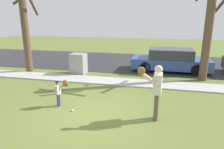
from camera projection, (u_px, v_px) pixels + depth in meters
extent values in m
plane|color=olive|center=(114.00, 82.00, 10.06)|extent=(48.00, 48.00, 0.00)
cube|color=#B2B2AD|center=(114.00, 81.00, 10.14)|extent=(36.00, 1.20, 0.06)
cube|color=#2D2D30|center=(129.00, 62.00, 14.84)|extent=(36.00, 6.80, 0.02)
cylinder|color=brown|center=(156.00, 108.00, 6.20)|extent=(0.14, 0.14, 0.87)
cylinder|color=brown|center=(157.00, 105.00, 6.35)|extent=(0.14, 0.14, 0.87)
cube|color=silver|center=(158.00, 83.00, 6.08)|extent=(0.26, 0.43, 0.62)
sphere|color=beige|center=(159.00, 69.00, 5.96)|extent=(0.24, 0.24, 0.24)
cylinder|color=beige|center=(148.00, 78.00, 5.85)|extent=(0.54, 0.14, 0.42)
ellipsoid|color=brown|center=(141.00, 71.00, 5.86)|extent=(0.23, 0.15, 0.26)
cylinder|color=beige|center=(158.00, 80.00, 6.31)|extent=(0.10, 0.10, 0.58)
cylinder|color=navy|center=(59.00, 100.00, 7.34)|extent=(0.07, 0.07, 0.46)
cylinder|color=navy|center=(58.00, 100.00, 7.26)|extent=(0.07, 0.07, 0.46)
cube|color=silver|center=(58.00, 90.00, 7.19)|extent=(0.14, 0.23, 0.33)
sphere|color=#A87A5B|center=(57.00, 83.00, 7.13)|extent=(0.13, 0.13, 0.13)
cylinder|color=black|center=(57.00, 82.00, 7.12)|extent=(0.13, 0.13, 0.04)
cylinder|color=#A87A5B|center=(63.00, 86.00, 7.25)|extent=(0.29, 0.07, 0.22)
ellipsoid|color=brown|center=(66.00, 83.00, 7.19)|extent=(0.23, 0.15, 0.26)
cylinder|color=#A87A5B|center=(56.00, 91.00, 7.06)|extent=(0.05, 0.05, 0.31)
sphere|color=white|center=(72.00, 110.00, 6.92)|extent=(0.07, 0.07, 0.07)
cube|color=gray|center=(79.00, 64.00, 11.55)|extent=(0.81, 0.76, 1.15)
cylinder|color=brown|center=(209.00, 21.00, 9.68)|extent=(0.40, 0.40, 5.86)
cylinder|color=brown|center=(223.00, 2.00, 9.48)|extent=(0.54, 1.37, 1.03)
cylinder|color=brown|center=(24.00, 22.00, 11.36)|extent=(0.40, 0.40, 5.77)
cylinder|color=brown|center=(33.00, 5.00, 11.16)|extent=(0.54, 1.37, 1.03)
cube|color=#2D478C|center=(170.00, 63.00, 12.12)|extent=(4.50, 1.80, 0.60)
cube|color=#2D333D|center=(171.00, 53.00, 11.97)|extent=(2.47, 1.66, 0.55)
cylinder|color=black|center=(145.00, 67.00, 11.73)|extent=(0.64, 0.22, 0.64)
cylinder|color=black|center=(147.00, 62.00, 13.21)|extent=(0.64, 0.22, 0.64)
cylinder|color=black|center=(197.00, 70.00, 11.11)|extent=(0.64, 0.22, 0.64)
cylinder|color=black|center=(193.00, 64.00, 12.59)|extent=(0.64, 0.22, 0.64)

